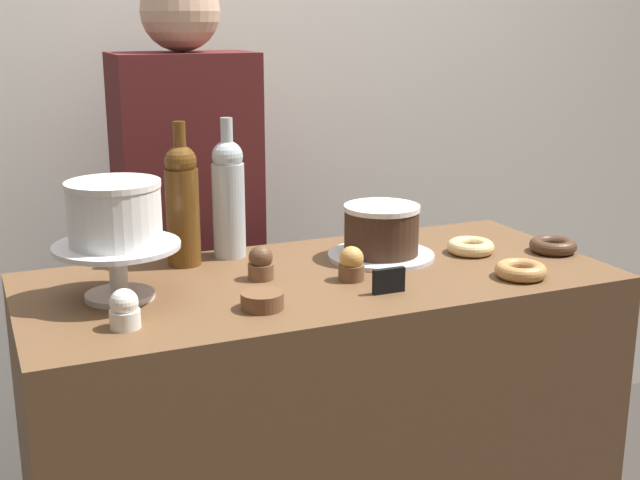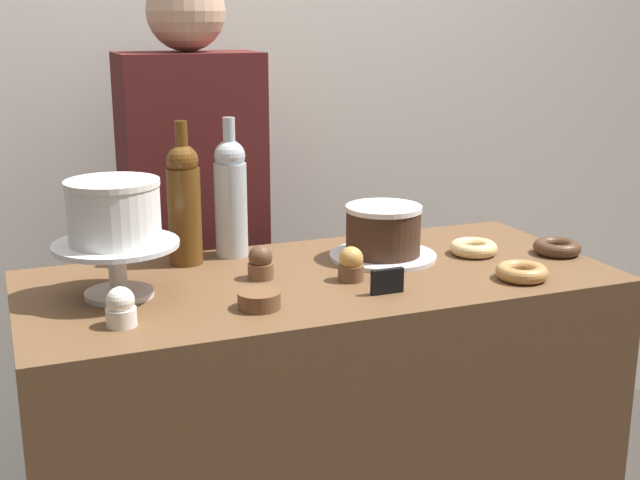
{
  "view_description": "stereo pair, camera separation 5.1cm",
  "coord_description": "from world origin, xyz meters",
  "px_view_note": "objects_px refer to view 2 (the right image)",
  "views": [
    {
      "loc": [
        -0.69,
        -1.59,
        1.49
      ],
      "look_at": [
        0.0,
        0.0,
        1.02
      ],
      "focal_mm": 46.84,
      "sensor_mm": 36.0,
      "label": 1
    },
    {
      "loc": [
        -0.64,
        -1.61,
        1.49
      ],
      "look_at": [
        0.0,
        0.0,
        1.02
      ],
      "focal_mm": 46.84,
      "sensor_mm": 36.0,
      "label": 2
    }
  ],
  "objects_px": {
    "cookie_stack": "(259,300)",
    "barista_figure": "(196,264)",
    "cupcake_vanilla": "(121,308)",
    "price_sign_chalkboard": "(387,281)",
    "white_layer_cake": "(114,211)",
    "donut_glazed": "(473,248)",
    "chocolate_round_cake": "(383,230)",
    "donut_maple": "(522,272)",
    "cupcake_chocolate": "(261,263)",
    "wine_bottle_clear": "(231,196)",
    "cake_stand_pedestal": "(117,259)",
    "cupcake_caramel": "(351,265)",
    "donut_chocolate": "(557,247)",
    "wine_bottle_amber": "(184,202)"
  },
  "relations": [
    {
      "from": "cupcake_chocolate",
      "to": "donut_maple",
      "type": "height_order",
      "value": "cupcake_chocolate"
    },
    {
      "from": "cake_stand_pedestal",
      "to": "cupcake_caramel",
      "type": "height_order",
      "value": "cake_stand_pedestal"
    },
    {
      "from": "donut_glazed",
      "to": "cookie_stack",
      "type": "bearing_deg",
      "value": -163.56
    },
    {
      "from": "cupcake_caramel",
      "to": "chocolate_round_cake",
      "type": "bearing_deg",
      "value": 43.05
    },
    {
      "from": "wine_bottle_clear",
      "to": "cupcake_caramel",
      "type": "bearing_deg",
      "value": -56.96
    },
    {
      "from": "white_layer_cake",
      "to": "donut_glazed",
      "type": "bearing_deg",
      "value": 0.2
    },
    {
      "from": "chocolate_round_cake",
      "to": "wine_bottle_amber",
      "type": "bearing_deg",
      "value": 163.87
    },
    {
      "from": "cookie_stack",
      "to": "price_sign_chalkboard",
      "type": "distance_m",
      "value": 0.27
    },
    {
      "from": "cake_stand_pedestal",
      "to": "donut_chocolate",
      "type": "height_order",
      "value": "cake_stand_pedestal"
    },
    {
      "from": "donut_glazed",
      "to": "barista_figure",
      "type": "xyz_separation_m",
      "value": [
        -0.55,
        0.5,
        -0.12
      ]
    },
    {
      "from": "white_layer_cake",
      "to": "price_sign_chalkboard",
      "type": "bearing_deg",
      "value": -19.65
    },
    {
      "from": "cupcake_vanilla",
      "to": "donut_maple",
      "type": "xyz_separation_m",
      "value": [
        0.84,
        -0.03,
        -0.02
      ]
    },
    {
      "from": "chocolate_round_cake",
      "to": "barista_figure",
      "type": "xyz_separation_m",
      "value": [
        -0.34,
        0.45,
        -0.17
      ]
    },
    {
      "from": "cake_stand_pedestal",
      "to": "cupcake_vanilla",
      "type": "relative_size",
      "value": 3.37
    },
    {
      "from": "white_layer_cake",
      "to": "cupcake_vanilla",
      "type": "relative_size",
      "value": 2.49
    },
    {
      "from": "cookie_stack",
      "to": "cupcake_chocolate",
      "type": "bearing_deg",
      "value": 71.33
    },
    {
      "from": "cupcake_vanilla",
      "to": "price_sign_chalkboard",
      "type": "distance_m",
      "value": 0.53
    },
    {
      "from": "cupcake_chocolate",
      "to": "donut_glazed",
      "type": "xyz_separation_m",
      "value": [
        0.53,
        -0.01,
        -0.02
      ]
    },
    {
      "from": "donut_maple",
      "to": "cookie_stack",
      "type": "bearing_deg",
      "value": 176.78
    },
    {
      "from": "chocolate_round_cake",
      "to": "cupcake_chocolate",
      "type": "height_order",
      "value": "chocolate_round_cake"
    },
    {
      "from": "barista_figure",
      "to": "price_sign_chalkboard",
      "type": "bearing_deg",
      "value": -71.11
    },
    {
      "from": "donut_chocolate",
      "to": "price_sign_chalkboard",
      "type": "height_order",
      "value": "price_sign_chalkboard"
    },
    {
      "from": "donut_maple",
      "to": "barista_figure",
      "type": "relative_size",
      "value": 0.07
    },
    {
      "from": "white_layer_cake",
      "to": "donut_chocolate",
      "type": "bearing_deg",
      "value": -3.77
    },
    {
      "from": "cookie_stack",
      "to": "barista_figure",
      "type": "xyz_separation_m",
      "value": [
        0.03,
        0.68,
        -0.12
      ]
    },
    {
      "from": "cupcake_vanilla",
      "to": "cupcake_chocolate",
      "type": "bearing_deg",
      "value": 28.96
    },
    {
      "from": "white_layer_cake",
      "to": "donut_maple",
      "type": "bearing_deg",
      "value": -13.88
    },
    {
      "from": "cupcake_caramel",
      "to": "donut_glazed",
      "type": "xyz_separation_m",
      "value": [
        0.35,
        0.08,
        -0.02
      ]
    },
    {
      "from": "cake_stand_pedestal",
      "to": "cupcake_caramel",
      "type": "relative_size",
      "value": 3.37
    },
    {
      "from": "cake_stand_pedestal",
      "to": "barista_figure",
      "type": "height_order",
      "value": "barista_figure"
    },
    {
      "from": "cookie_stack",
      "to": "price_sign_chalkboard",
      "type": "height_order",
      "value": "price_sign_chalkboard"
    },
    {
      "from": "white_layer_cake",
      "to": "price_sign_chalkboard",
      "type": "relative_size",
      "value": 2.64
    },
    {
      "from": "cupcake_vanilla",
      "to": "barista_figure",
      "type": "distance_m",
      "value": 0.75
    },
    {
      "from": "cupcake_chocolate",
      "to": "price_sign_chalkboard",
      "type": "height_order",
      "value": "cupcake_chocolate"
    },
    {
      "from": "cake_stand_pedestal",
      "to": "wine_bottle_clear",
      "type": "distance_m",
      "value": 0.37
    },
    {
      "from": "cake_stand_pedestal",
      "to": "barista_figure",
      "type": "xyz_separation_m",
      "value": [
        0.27,
        0.51,
        -0.18
      ]
    },
    {
      "from": "cake_stand_pedestal",
      "to": "cupcake_caramel",
      "type": "bearing_deg",
      "value": -8.79
    },
    {
      "from": "chocolate_round_cake",
      "to": "cupcake_chocolate",
      "type": "relative_size",
      "value": 2.38
    },
    {
      "from": "donut_chocolate",
      "to": "barista_figure",
      "type": "distance_m",
      "value": 0.95
    },
    {
      "from": "cupcake_vanilla",
      "to": "cookie_stack",
      "type": "xyz_separation_m",
      "value": [
        0.26,
        -0.0,
        -0.02
      ]
    },
    {
      "from": "cookie_stack",
      "to": "chocolate_round_cake",
      "type": "bearing_deg",
      "value": 31.06
    },
    {
      "from": "donut_glazed",
      "to": "wine_bottle_clear",
      "type": "bearing_deg",
      "value": 159.04
    },
    {
      "from": "chocolate_round_cake",
      "to": "cupcake_vanilla",
      "type": "height_order",
      "value": "chocolate_round_cake"
    },
    {
      "from": "cupcake_caramel",
      "to": "cookie_stack",
      "type": "height_order",
      "value": "cupcake_caramel"
    },
    {
      "from": "cake_stand_pedestal",
      "to": "white_layer_cake",
      "type": "relative_size",
      "value": 1.36
    },
    {
      "from": "chocolate_round_cake",
      "to": "cookie_stack",
      "type": "height_order",
      "value": "chocolate_round_cake"
    },
    {
      "from": "cookie_stack",
      "to": "price_sign_chalkboard",
      "type": "xyz_separation_m",
      "value": [
        0.27,
        -0.01,
        0.01
      ]
    },
    {
      "from": "cookie_stack",
      "to": "wine_bottle_clear",
      "type": "bearing_deg",
      "value": 81.98
    },
    {
      "from": "chocolate_round_cake",
      "to": "cookie_stack",
      "type": "relative_size",
      "value": 2.1
    },
    {
      "from": "donut_maple",
      "to": "chocolate_round_cake",
      "type": "bearing_deg",
      "value": 128.51
    }
  ]
}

